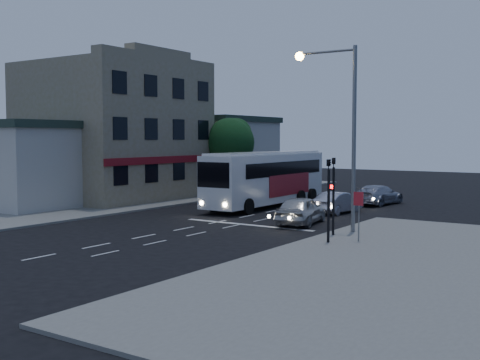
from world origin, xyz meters
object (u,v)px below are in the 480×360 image
Objects in this scene: car_suv at (301,210)px; car_sedan_b at (378,195)px; regulatory_sign at (359,208)px; streetlight at (342,117)px; traffic_signal_side at (329,190)px; traffic_signal_main at (333,186)px; street_tree at (230,140)px; tour_bus at (266,177)px; car_sedan_a at (338,202)px.

car_sedan_b is at bearing -100.31° from car_suv.
streetlight is (-1.96, 2.44, 4.14)m from regulatory_sign.
regulatory_sign is at bearing 43.92° from traffic_signal_side.
traffic_signal_main is at bearing 109.49° from traffic_signal_side.
streetlight is at bearing -39.51° from street_tree.
traffic_signal_main is (3.35, -14.66, 1.72)m from car_sedan_b.
car_suv is 0.74× the size of street_tree.
street_tree is at bearing 140.49° from streetlight.
car_suv is 1.12× the size of traffic_signal_main.
tour_bus is 8.55m from car_suv.
traffic_signal_main reaches higher than regulatory_sign.
tour_bus is 2.99× the size of traffic_signal_main.
traffic_signal_side is (0.70, -1.98, 0.00)m from traffic_signal_main.
traffic_signal_side is at bearing -74.30° from streetlight.
traffic_signal_main reaches higher than car_sedan_a.
traffic_signal_side is (4.37, -10.55, 1.75)m from car_sedan_a.
street_tree is at bearing -52.42° from car_suv.
street_tree reaches higher than traffic_signal_side.
street_tree is at bearing 138.92° from regulatory_sign.
car_sedan_b is at bearing 42.76° from tour_bus.
streetlight is at bearing 105.70° from traffic_signal_side.
car_suv is 17.20m from street_tree.
car_suv is at bearing 141.14° from regulatory_sign.
car_suv reaches higher than car_sedan_b.
car_sedan_b is 0.78× the size of street_tree.
car_suv is 6.04m from streetlight.
traffic_signal_side is at bearing -44.50° from street_tree.
car_sedan_b is at bearing 102.86° from traffic_signal_main.
car_sedan_b is at bearing -88.66° from car_sedan_a.
traffic_signal_main is 2.14m from regulatory_sign.
regulatory_sign is (1.70, -1.01, -0.82)m from traffic_signal_main.
regulatory_sign is (5.05, -15.67, 0.90)m from car_sedan_b.
street_tree is (-12.14, 5.67, 3.83)m from car_sedan_a.
traffic_signal_side reaches higher than car_sedan_b.
car_suv is 1.12× the size of traffic_signal_side.
traffic_signal_side reaches higher than regulatory_sign.
tour_bus reaches higher than car_suv.
car_suv reaches higher than car_sedan_a.
regulatory_sign is 5.18m from streetlight.
traffic_signal_main reaches higher than car_sedan_b.
car_sedan_a is 9.40m from streetlight.
car_suv is 6.62m from traffic_signal_side.
street_tree is (-6.59, 5.16, 2.47)m from tour_bus.
traffic_signal_main is 0.66× the size of street_tree.
car_sedan_b is at bearing 103.67° from traffic_signal_side.
car_suv is 6.49m from regulatory_sign.
street_tree is (-15.81, 14.25, 2.08)m from traffic_signal_main.
car_suv is at bearing -46.53° from tour_bus.
tour_bus is 12.36m from streetlight.
streetlight reaches higher than street_tree.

